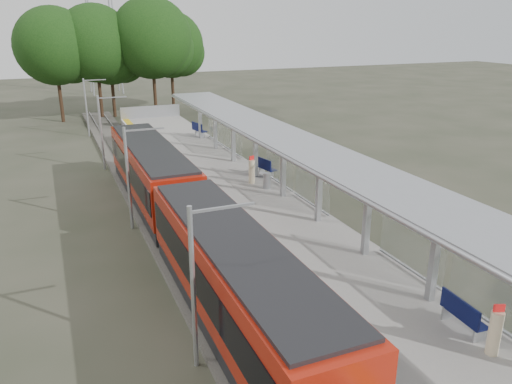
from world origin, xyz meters
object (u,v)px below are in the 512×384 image
bench_mid (265,167)px  bench_near (462,314)px  info_pillar_far (252,171)px  litter_bin (267,181)px  info_pillar_near (495,333)px  train (183,211)px  bench_far (199,129)px

bench_mid → bench_near: bearing=-104.8°
info_pillar_far → litter_bin: (0.43, -1.29, -0.27)m
bench_mid → info_pillar_near: info_pillar_near is taller
info_pillar_far → train: bearing=-155.2°
bench_near → litter_bin: (0.10, 15.43, -0.14)m
train → bench_far: 20.49m
bench_near → bench_far: 30.46m
info_pillar_far → litter_bin: size_ratio=1.82×
bench_near → bench_mid: (0.99, 17.78, 0.01)m
bench_near → train: bearing=122.3°
litter_bin → train: bearing=-144.7°
bench_far → info_pillar_far: (-0.73, -13.73, 0.12)m
train → bench_far: (6.50, 19.43, -0.43)m
bench_near → bench_far: (0.39, 30.45, 0.01)m
info_pillar_far → bench_near: bearing=-108.7°
train → bench_far: bearing=71.5°
train → litter_bin: (6.21, 4.40, -0.58)m
train → info_pillar_near: size_ratio=16.55×
train → bench_mid: size_ratio=15.50×
bench_mid → info_pillar_far: bearing=-153.0°
train → info_pillar_near: bearing=-63.6°
bench_far → info_pillar_far: size_ratio=1.05×
bench_mid → train: bearing=-148.0°
bench_mid → info_pillar_near: bearing=-104.6°
bench_near → info_pillar_far: size_ratio=1.01×
bench_near → bench_far: size_ratio=0.96×
litter_bin → info_pillar_near: bearing=-90.4°
bench_far → info_pillar_near: 31.72m
bench_mid → litter_bin: (-0.89, -2.35, -0.15)m
bench_near → info_pillar_far: bearing=94.5°
train → bench_mid: (7.10, 6.75, -0.44)m
bench_mid → info_pillar_far: size_ratio=1.05×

